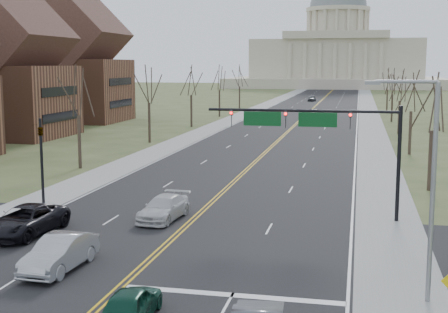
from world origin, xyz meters
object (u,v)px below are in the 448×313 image
at_px(car_far_nb, 314,113).
at_px(car_nb_inner_lead, 131,304).
at_px(car_sb_outer_lead, 25,220).
at_px(car_sb_inner_second, 164,208).
at_px(signal_mast, 317,128).
at_px(car_sb_inner_lead, 60,253).
at_px(car_far_sb, 312,98).
at_px(street_light, 427,177).
at_px(signal_left, 41,151).

bearing_deg(car_far_nb, car_nb_inner_lead, 91.39).
height_order(car_sb_outer_lead, car_sb_inner_second, car_sb_outer_lead).
bearing_deg(car_far_nb, signal_mast, 95.58).
height_order(car_sb_inner_lead, car_far_nb, car_sb_inner_lead).
height_order(car_sb_inner_second, car_far_nb, car_far_nb).
bearing_deg(car_far_sb, car_sb_outer_lead, -89.04).
xyz_separation_m(street_light, car_far_nb, (-10.80, 90.34, -4.41)).
relative_size(street_light, car_far_sb, 2.03).
bearing_deg(signal_left, street_light, -29.12).
relative_size(car_sb_inner_lead, car_sb_inner_second, 0.98).
distance_m(car_nb_inner_lead, car_sb_outer_lead, 14.51).
distance_m(car_sb_inner_lead, car_far_nb, 90.00).
bearing_deg(car_far_nb, car_sb_inner_second, 88.79).
relative_size(signal_mast, street_light, 1.34).
distance_m(signal_mast, car_sb_inner_lead, 17.78).
xyz_separation_m(car_sb_outer_lead, car_sb_inner_second, (6.66, 5.04, -0.09)).
height_order(signal_mast, car_sb_outer_lead, signal_mast).
distance_m(signal_left, car_far_nb, 78.06).
height_order(signal_left, car_far_sb, signal_left).
xyz_separation_m(car_nb_inner_lead, car_sb_inner_second, (-3.59, 15.31, 0.05)).
xyz_separation_m(signal_left, car_sb_outer_lead, (3.04, -7.70, -2.88)).
xyz_separation_m(signal_left, car_far_nb, (13.44, 76.84, -2.90)).
relative_size(street_light, car_far_nb, 1.57).
relative_size(car_nb_inner_lead, car_sb_inner_second, 0.79).
height_order(signal_left, car_sb_outer_lead, signal_left).
bearing_deg(signal_mast, car_sb_inner_lead, -130.50).
bearing_deg(signal_left, signal_mast, -0.00).
bearing_deg(car_far_nb, car_far_sb, -83.79).
xyz_separation_m(car_nb_inner_lead, car_far_sb, (-4.07, 145.75, 0.08)).
bearing_deg(car_sb_outer_lead, signal_left, 116.41).
distance_m(signal_mast, car_sb_inner_second, 10.85).
xyz_separation_m(signal_mast, street_light, (5.29, -13.50, -0.54)).
relative_size(car_nb_inner_lead, car_sb_outer_lead, 0.68).
relative_size(car_sb_inner_lead, car_far_sb, 1.12).
bearing_deg(car_sb_inner_lead, car_far_nb, 89.25).
bearing_deg(signal_mast, car_far_nb, 94.10).
height_order(signal_mast, car_far_nb, signal_mast).
height_order(street_light, car_far_nb, street_light).
bearing_deg(signal_left, car_far_nb, 80.08).
distance_m(signal_left, car_far_sb, 128.14).
distance_m(car_sb_inner_lead, car_sb_inner_second, 10.49).
bearing_deg(street_light, car_far_nb, 96.82).
height_order(signal_mast, car_sb_inner_lead, signal_mast).
height_order(car_nb_inner_lead, car_sb_inner_second, car_sb_inner_second).
height_order(street_light, car_sb_outer_lead, street_light).
relative_size(street_light, car_sb_inner_lead, 1.82).
bearing_deg(signal_mast, car_sb_inner_second, -163.94).
height_order(street_light, car_sb_inner_second, street_light).
relative_size(signal_left, car_nb_inner_lead, 1.49).
xyz_separation_m(car_sb_inner_second, car_far_sb, (-0.48, 130.44, 0.03)).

